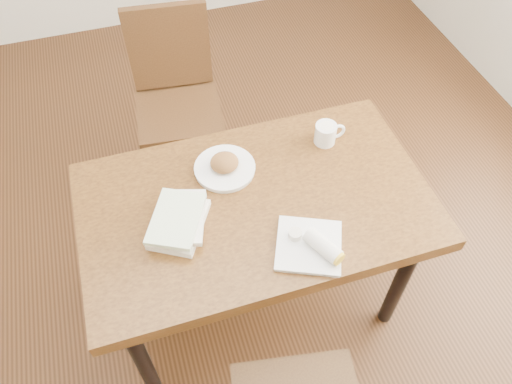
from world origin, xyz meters
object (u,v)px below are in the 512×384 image
object	(u,v)px
table	(256,214)
chair_far	(176,90)
coffee_mug	(326,133)
plate_burrito	(313,246)
book_stack	(179,220)
plate_scone	(225,166)

from	to	relation	value
table	chair_far	distance (m)	0.96
coffee_mug	plate_burrito	xyz separation A→B (m)	(-0.24, -0.46, -0.02)
chair_far	plate_burrito	distance (m)	1.24
chair_far	coffee_mug	world-z (taller)	chair_far
chair_far	book_stack	bearing A→B (deg)	-99.37
chair_far	plate_scone	bearing A→B (deg)	-85.57
chair_far	plate_scone	distance (m)	0.80
table	plate_burrito	distance (m)	0.30
chair_far	book_stack	xyz separation A→B (m)	(-0.16, -0.97, 0.23)
coffee_mug	table	bearing A→B (deg)	-150.18
chair_far	book_stack	size ratio (longest dim) A/B	3.30
plate_scone	plate_burrito	xyz separation A→B (m)	(0.19, -0.43, -0.00)
plate_scone	book_stack	xyz separation A→B (m)	(-0.22, -0.20, 0.01)
table	plate_scone	xyz separation A→B (m)	(-0.07, 0.18, 0.11)
chair_far	plate_scone	world-z (taller)	chair_far
plate_scone	plate_burrito	size ratio (longest dim) A/B	0.81
table	coffee_mug	size ratio (longest dim) A/B	10.07
plate_scone	book_stack	world-z (taller)	plate_scone
coffee_mug	plate_burrito	world-z (taller)	coffee_mug
table	chair_far	xyz separation A→B (m)	(-0.13, 0.94, -0.12)
plate_scone	plate_burrito	world-z (taller)	plate_scone
plate_scone	coffee_mug	bearing A→B (deg)	3.90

